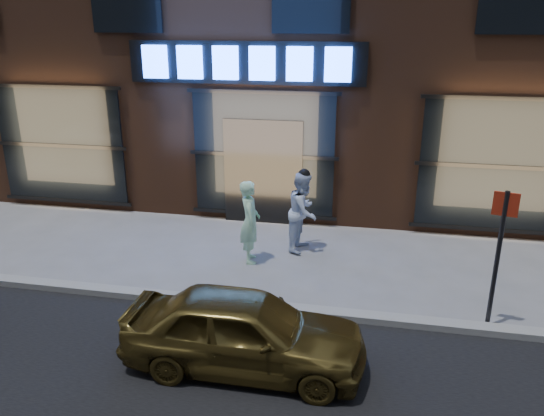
{
  "coord_description": "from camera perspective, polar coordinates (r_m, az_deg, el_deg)",
  "views": [
    {
      "loc": [
        2.45,
        -7.41,
        4.47
      ],
      "look_at": [
        0.67,
        1.6,
        1.2
      ],
      "focal_mm": 35.0,
      "sensor_mm": 36.0,
      "label": 1
    }
  ],
  "objects": [
    {
      "name": "ground",
      "position": [
        8.99,
        -6.25,
        -10.34
      ],
      "size": [
        90.0,
        90.0,
        0.0
      ],
      "primitive_type": "plane",
      "color": "slate",
      "rests_on": "ground"
    },
    {
      "name": "gold_sedan",
      "position": [
        7.27,
        -3.01,
        -13.02
      ],
      "size": [
        3.26,
        1.32,
        1.11
      ],
      "primitive_type": "imported",
      "rotation": [
        0.0,
        0.0,
        1.57
      ],
      "color": "brown",
      "rests_on": "ground"
    },
    {
      "name": "man_cap",
      "position": [
        10.71,
        3.39,
        -0.37
      ],
      "size": [
        0.76,
        0.9,
        1.64
      ],
      "primitive_type": "imported",
      "rotation": [
        0.0,
        0.0,
        1.38
      ],
      "color": "silver",
      "rests_on": "ground"
    },
    {
      "name": "curb",
      "position": [
        8.96,
        -6.27,
        -10.01
      ],
      "size": [
        60.0,
        0.25,
        0.12
      ],
      "primitive_type": "cube",
      "color": "gray",
      "rests_on": "ground"
    },
    {
      "name": "sign_post",
      "position": [
        8.43,
        23.23,
        -3.96
      ],
      "size": [
        0.35,
        0.11,
        2.2
      ],
      "rotation": [
        0.0,
        0.0,
        -0.25
      ],
      "color": "#262628",
      "rests_on": "ground"
    },
    {
      "name": "man_bowtie",
      "position": [
        10.16,
        -2.39,
        -1.49
      ],
      "size": [
        0.54,
        0.68,
        1.63
      ],
      "primitive_type": "imported",
      "rotation": [
        0.0,
        0.0,
        1.86
      ],
      "color": "#B5EEC5",
      "rests_on": "ground"
    }
  ]
}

